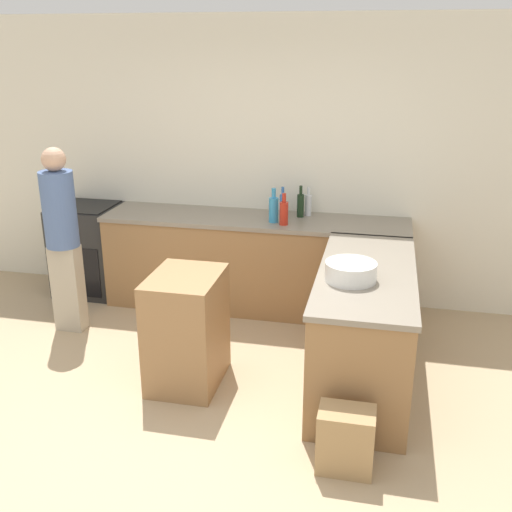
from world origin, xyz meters
TOP-DOWN VIEW (x-y plane):
  - ground_plane at (0.00, 0.00)m, footprint 14.00×14.00m
  - wall_back at (0.00, 2.42)m, footprint 8.00×0.06m
  - counter_back at (0.00, 2.08)m, footprint 2.87×0.66m
  - counter_peninsula at (1.09, 0.92)m, footprint 0.69×1.72m
  - range_oven at (-1.74, 2.09)m, footprint 0.61×0.60m
  - island_table at (-0.20, 0.62)m, footprint 0.50×0.64m
  - mixing_bowl at (0.98, 0.69)m, footprint 0.35×0.35m
  - dish_soap_bottle at (0.20, 1.97)m, footprint 0.09×0.09m
  - wine_bottle_dark at (0.41, 2.19)m, footprint 0.07×0.07m
  - hot_sauce_bottle at (0.30, 1.91)m, footprint 0.08×0.08m
  - vinegar_bottle_clear at (0.48, 2.25)m, footprint 0.06×0.06m
  - water_bottle_blue at (0.24, 2.23)m, footprint 0.06×0.06m
  - person_by_range at (-1.51, 1.25)m, footprint 0.28×0.28m
  - paper_bag at (1.05, -0.13)m, footprint 0.34×0.24m

SIDE VIEW (x-z plane):
  - ground_plane at x=0.00m, z-range 0.00..0.00m
  - paper_bag at x=1.05m, z-range 0.00..0.40m
  - island_table at x=-0.20m, z-range 0.00..0.86m
  - counter_back at x=0.00m, z-range 0.00..0.90m
  - counter_peninsula at x=1.09m, z-range 0.00..0.90m
  - range_oven at x=-1.74m, z-range 0.00..0.91m
  - person_by_range at x=-1.51m, z-range 0.09..1.72m
  - mixing_bowl at x=0.98m, z-range 0.90..1.03m
  - water_bottle_blue at x=0.24m, z-range 0.87..1.14m
  - vinegar_bottle_clear at x=0.48m, z-range 0.87..1.15m
  - hot_sauce_bottle at x=0.30m, z-range 0.87..1.16m
  - wine_bottle_dark at x=0.41m, z-range 0.87..1.17m
  - dish_soap_bottle at x=0.20m, z-range 0.87..1.18m
  - wall_back at x=0.00m, z-range 0.00..2.70m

